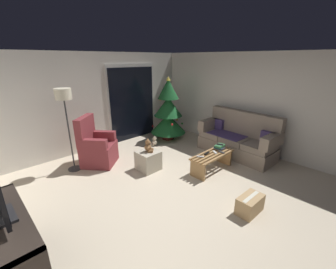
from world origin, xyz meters
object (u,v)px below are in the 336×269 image
at_px(coffee_table, 212,159).
at_px(teddy_bear_cream_by_tree, 154,141).
at_px(remote_black, 207,153).
at_px(teddy_bear_chestnut, 148,146).
at_px(floor_lamp, 64,102).
at_px(cardboard_box_taped_mid_floor, 250,204).
at_px(remote_white, 215,152).
at_px(christmas_tree, 168,112).
at_px(couch, 238,139).
at_px(media_shelf, 11,254).
at_px(armchair, 97,148).
at_px(book_stack, 220,147).
at_px(remote_graphite, 221,152).
at_px(cell_phone, 220,144).
at_px(ottoman, 148,160).
at_px(remote_silver, 200,157).

xyz_separation_m(coffee_table, teddy_bear_cream_by_tree, (0.02, 1.97, -0.14)).
relative_size(remote_black, teddy_bear_chestnut, 0.55).
relative_size(floor_lamp, cardboard_box_taped_mid_floor, 3.78).
height_order(remote_white, teddy_bear_cream_by_tree, remote_white).
bearing_deg(christmas_tree, couch, -75.75).
bearing_deg(remote_black, teddy_bear_cream_by_tree, -8.13).
xyz_separation_m(floor_lamp, teddy_bear_chestnut, (1.19, -1.15, -0.96)).
distance_m(couch, media_shelf, 4.85).
distance_m(remote_white, teddy_bear_cream_by_tree, 2.00).
distance_m(remote_black, floor_lamp, 3.12).
relative_size(couch, armchair, 1.75).
distance_m(book_stack, armchair, 2.81).
xyz_separation_m(christmas_tree, floor_lamp, (-2.85, 0.04, 0.67)).
distance_m(coffee_table, remote_graphite, 0.26).
relative_size(remote_graphite, cell_phone, 1.08).
xyz_separation_m(remote_white, teddy_bear_cream_by_tree, (-0.06, 1.97, -0.29)).
height_order(couch, media_shelf, couch).
bearing_deg(floor_lamp, remote_graphite, -43.44).
relative_size(armchair, cardboard_box_taped_mid_floor, 2.40).
distance_m(remote_white, ottoman, 1.47).
relative_size(remote_black, teddy_bear_cream_by_tree, 0.55).
relative_size(christmas_tree, floor_lamp, 1.04).
distance_m(armchair, teddy_bear_chestnut, 1.26).
xyz_separation_m(ottoman, cardboard_box_taped_mid_floor, (0.27, -2.24, -0.07)).
distance_m(remote_white, media_shelf, 3.73).
bearing_deg(cell_phone, remote_black, 144.81).
bearing_deg(cell_phone, cardboard_box_taped_mid_floor, -159.54).
distance_m(cell_phone, armchair, 2.82).
distance_m(remote_black, christmas_tree, 2.19).
height_order(book_stack, cell_phone, cell_phone).
xyz_separation_m(remote_white, media_shelf, (-3.73, -0.01, -0.02)).
distance_m(teddy_bear_cream_by_tree, cardboard_box_taped_mid_floor, 3.30).
distance_m(couch, ottoman, 2.37).
bearing_deg(floor_lamp, remote_white, -43.62).
height_order(book_stack, floor_lamp, floor_lamp).
relative_size(coffee_table, ottoman, 2.50).
relative_size(couch, coffee_table, 1.80).
distance_m(remote_white, teddy_bear_chestnut, 1.45).
relative_size(remote_silver, media_shelf, 0.11).
relative_size(couch, media_shelf, 1.41).
bearing_deg(remote_black, remote_white, -123.11).
relative_size(coffee_table, teddy_bear_chestnut, 3.86).
height_order(cell_phone, media_shelf, media_shelf).
xyz_separation_m(book_stack, armchair, (-1.99, 1.99, -0.04)).
relative_size(couch, cardboard_box_taped_mid_floor, 4.19).
bearing_deg(media_shelf, armchair, 45.66).
relative_size(remote_silver, book_stack, 0.60).
distance_m(cell_phone, ottoman, 1.65).
distance_m(remote_black, ottoman, 1.29).
bearing_deg(cardboard_box_taped_mid_floor, remote_graphite, 51.65).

